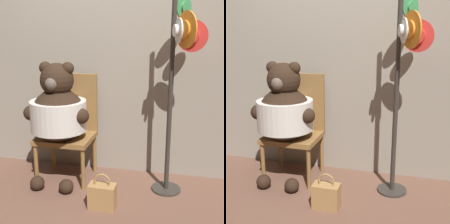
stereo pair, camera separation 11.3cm
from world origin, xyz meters
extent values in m
plane|color=brown|center=(0.00, 0.00, 0.00)|extent=(14.00, 14.00, 0.00)
cube|color=gray|center=(0.00, 0.58, 1.21)|extent=(8.00, 0.10, 2.42)
cylinder|color=olive|center=(-0.67, 0.00, 0.21)|extent=(0.04, 0.04, 0.42)
cylinder|color=olive|center=(-0.18, 0.00, 0.21)|extent=(0.04, 0.04, 0.42)
cylinder|color=olive|center=(-0.67, 0.41, 0.21)|extent=(0.04, 0.04, 0.42)
cylinder|color=olive|center=(-0.18, 0.41, 0.21)|extent=(0.04, 0.04, 0.42)
cube|color=olive|center=(-0.43, 0.20, 0.44)|extent=(0.55, 0.47, 0.05)
cube|color=olive|center=(-0.43, 0.42, 0.77)|extent=(0.55, 0.04, 0.61)
sphere|color=black|center=(-0.46, 0.13, 0.70)|extent=(0.54, 0.54, 0.54)
cylinder|color=silver|center=(-0.46, 0.13, 0.70)|extent=(0.55, 0.55, 0.30)
sphere|color=black|center=(-0.46, 0.13, 1.05)|extent=(0.32, 0.32, 0.32)
sphere|color=black|center=(-0.58, 0.13, 1.16)|extent=(0.12, 0.12, 0.12)
sphere|color=black|center=(-0.35, 0.13, 1.16)|extent=(0.12, 0.12, 0.12)
sphere|color=brown|center=(-0.46, 0.00, 1.03)|extent=(0.12, 0.12, 0.12)
sphere|color=black|center=(-0.72, 0.07, 0.72)|extent=(0.15, 0.15, 0.15)
sphere|color=black|center=(-0.21, 0.07, 0.72)|extent=(0.15, 0.15, 0.15)
sphere|color=black|center=(-0.61, -0.11, 0.07)|extent=(0.14, 0.14, 0.14)
sphere|color=black|center=(-0.32, -0.11, 0.07)|extent=(0.14, 0.14, 0.14)
cylinder|color=#332D28|center=(0.61, 0.17, 0.01)|extent=(0.28, 0.28, 0.02)
cylinder|color=#332D28|center=(0.61, 0.17, 0.91)|extent=(0.04, 0.04, 1.82)
cylinder|color=yellow|center=(0.74, 0.30, 1.50)|extent=(0.15, 0.14, 0.19)
cylinder|color=yellow|center=(0.74, 0.30, 1.50)|extent=(0.11, 0.11, 0.09)
cylinder|color=red|center=(0.76, 0.12, 1.46)|extent=(0.26, 0.08, 0.27)
cylinder|color=red|center=(0.76, 0.12, 1.46)|extent=(0.14, 0.10, 0.13)
cylinder|color=orange|center=(0.71, 0.00, 1.51)|extent=(0.17, 0.26, 0.30)
cylinder|color=orange|center=(0.71, 0.00, 1.51)|extent=(0.11, 0.14, 0.14)
cylinder|color=#3D9351|center=(0.68, 0.27, 1.69)|extent=(0.13, 0.17, 0.20)
cylinder|color=#3D9351|center=(0.68, 0.27, 1.69)|extent=(0.10, 0.11, 0.10)
cylinder|color=silver|center=(0.65, 0.03, 1.50)|extent=(0.07, 0.19, 0.20)
cylinder|color=silver|center=(0.65, 0.03, 1.50)|extent=(0.11, 0.12, 0.10)
cube|color=#A87A47|center=(0.08, -0.28, 0.11)|extent=(0.23, 0.14, 0.22)
torus|color=#A87A47|center=(0.08, -0.28, 0.25)|extent=(0.14, 0.02, 0.14)
camera|label=1|loc=(0.71, -2.62, 1.50)|focal=50.00mm
camera|label=2|loc=(0.82, -2.60, 1.50)|focal=50.00mm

